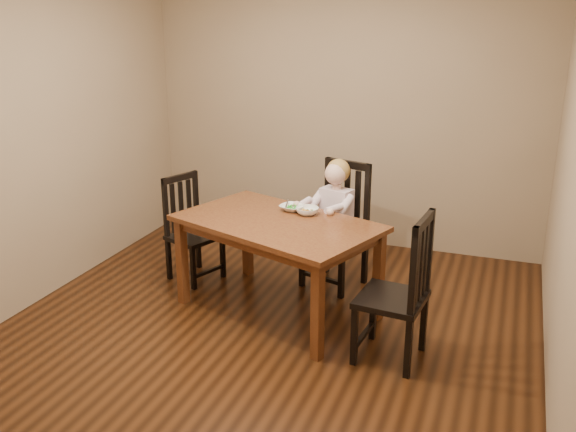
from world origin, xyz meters
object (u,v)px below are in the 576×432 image
(chair_child, at_px, (338,227))
(bowl_veg, at_px, (307,211))
(dining_table, at_px, (277,232))
(bowl_peas, at_px, (292,208))
(chair_right, at_px, (400,292))
(toddler, at_px, (335,212))
(chair_left, at_px, (191,230))

(chair_child, height_order, bowl_veg, chair_child)
(dining_table, bearing_deg, bowl_peas, 85.81)
(chair_child, xyz_separation_m, bowl_peas, (-0.28, -0.41, 0.27))
(dining_table, distance_m, chair_right, 1.14)
(toddler, xyz_separation_m, bowl_peas, (-0.26, -0.36, 0.11))
(bowl_veg, bearing_deg, toddler, 74.51)
(toddler, relative_size, bowl_peas, 3.19)
(chair_right, xyz_separation_m, toddler, (-0.77, 1.06, 0.17))
(chair_left, relative_size, bowl_peas, 4.94)
(bowl_peas, bearing_deg, chair_left, 175.18)
(dining_table, bearing_deg, chair_child, 66.78)
(dining_table, distance_m, bowl_peas, 0.31)
(dining_table, height_order, bowl_peas, bowl_peas)
(dining_table, height_order, chair_child, chair_child)
(chair_right, relative_size, toddler, 1.76)
(chair_right, height_order, bowl_veg, chair_right)
(bowl_peas, height_order, bowl_veg, bowl_veg)
(chair_right, distance_m, bowl_veg, 1.13)
(bowl_peas, distance_m, bowl_veg, 0.16)
(chair_left, relative_size, chair_right, 0.88)
(chair_right, bearing_deg, toddler, 41.81)
(bowl_peas, xyz_separation_m, bowl_veg, (0.15, -0.05, 0.01))
(chair_left, xyz_separation_m, bowl_peas, (0.99, -0.08, 0.34))
(chair_right, relative_size, bowl_peas, 5.61)
(chair_right, distance_m, bowl_peas, 1.27)
(dining_table, height_order, chair_right, chair_right)
(dining_table, height_order, chair_left, chair_left)
(chair_left, relative_size, bowl_veg, 5.10)
(bowl_peas, bearing_deg, chair_child, 56.01)
(toddler, xyz_separation_m, bowl_veg, (-0.11, -0.41, 0.12))
(toddler, bearing_deg, bowl_peas, 70.76)
(chair_left, xyz_separation_m, toddler, (1.25, 0.28, 0.23))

